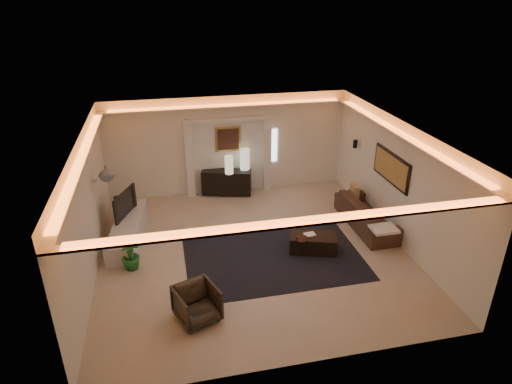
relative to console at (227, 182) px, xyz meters
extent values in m
plane|color=#C0AF96|center=(0.11, -3.25, -0.40)|extent=(7.00, 7.00, 0.00)
plane|color=white|center=(0.11, -3.25, 2.50)|extent=(7.00, 7.00, 0.00)
plane|color=silver|center=(0.11, 0.25, 1.05)|extent=(7.00, 0.00, 7.00)
plane|color=silver|center=(0.11, -6.75, 1.05)|extent=(7.00, 0.00, 7.00)
plane|color=silver|center=(-3.39, -3.25, 1.05)|extent=(0.00, 7.00, 7.00)
plane|color=silver|center=(3.61, -3.25, 1.05)|extent=(0.00, 7.00, 7.00)
cube|color=silver|center=(0.11, -3.25, 2.22)|extent=(7.00, 7.00, 0.04)
cube|color=white|center=(1.46, 0.23, 0.95)|extent=(0.25, 0.03, 1.00)
cube|color=black|center=(0.51, -3.45, -0.39)|extent=(4.00, 3.00, 0.01)
cube|color=silver|center=(-1.04, 0.15, 0.70)|extent=(0.22, 0.20, 2.20)
cube|color=silver|center=(1.26, 0.15, 0.70)|extent=(0.22, 0.20, 2.20)
cube|color=silver|center=(0.11, 0.15, 1.85)|extent=(2.52, 0.20, 0.12)
cube|color=tan|center=(0.11, 0.22, 1.25)|extent=(0.74, 0.04, 0.74)
cube|color=#4C2D1E|center=(0.11, 0.19, 1.25)|extent=(0.62, 0.02, 0.62)
cube|color=black|center=(3.58, -2.95, 1.30)|extent=(0.04, 1.64, 0.74)
cube|color=tan|center=(3.56, -2.95, 1.30)|extent=(0.02, 1.50, 0.62)
cylinder|color=black|center=(3.49, -1.05, 1.28)|extent=(0.12, 0.12, 0.22)
cube|color=silver|center=(-3.33, -1.85, 1.25)|extent=(0.10, 0.55, 0.04)
cube|color=black|center=(0.00, 0.00, 0.00)|extent=(1.51, 0.82, 0.72)
cylinder|color=beige|center=(0.05, -0.23, 0.69)|extent=(0.30, 0.30, 0.53)
cylinder|color=beige|center=(0.56, 0.00, 0.69)|extent=(0.34, 0.34, 0.62)
cube|color=silver|center=(-2.77, -2.00, -0.17)|extent=(0.92, 2.56, 0.47)
imported|color=black|center=(-2.89, -1.59, 0.37)|extent=(1.08, 0.57, 0.64)
cylinder|color=black|center=(-3.04, -1.19, 0.24)|extent=(0.15, 0.15, 0.33)
imported|color=slate|center=(-3.04, -2.22, 1.45)|extent=(0.45, 0.45, 0.36)
imported|color=#1F6624|center=(-2.65, -3.34, -0.05)|extent=(0.50, 0.50, 0.70)
imported|color=brown|center=(3.26, -2.68, -0.06)|extent=(2.33, 0.92, 0.68)
cube|color=beige|center=(3.10, -3.80, 0.15)|extent=(0.60, 0.49, 0.06)
cube|color=tan|center=(3.26, -1.78, 0.15)|extent=(0.19, 0.46, 0.45)
cube|color=black|center=(1.49, -3.50, -0.20)|extent=(1.21, 0.89, 0.40)
imported|color=#321810|center=(1.14, -3.68, 0.05)|extent=(0.34, 0.34, 0.07)
cube|color=white|center=(1.41, -3.46, 0.02)|extent=(0.27, 0.21, 0.03)
imported|color=black|center=(-1.39, -5.29, -0.06)|extent=(0.95, 0.97, 0.69)
camera|label=1|loc=(-1.71, -11.85, 5.26)|focal=30.90mm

